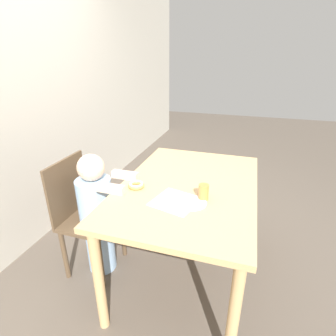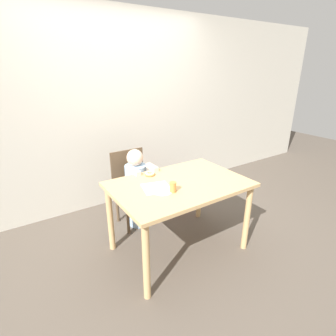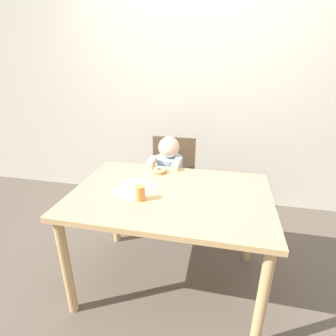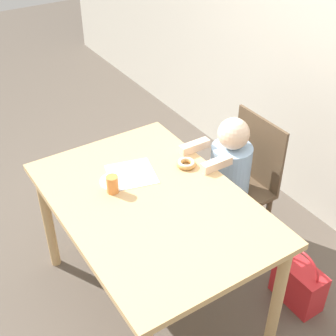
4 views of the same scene
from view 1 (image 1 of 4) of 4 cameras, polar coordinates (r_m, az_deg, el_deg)
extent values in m
plane|color=brown|center=(2.21, 3.86, -21.40)|extent=(12.00, 12.00, 0.00)
cube|color=beige|center=(2.34, -31.61, 12.50)|extent=(8.00, 0.05, 2.50)
cube|color=tan|center=(1.77, 4.51, -4.05)|extent=(1.29, 0.88, 0.03)
cylinder|color=tan|center=(1.53, 14.06, -29.05)|extent=(0.06, 0.06, 0.73)
cylinder|color=tan|center=(2.43, 16.22, -7.01)|extent=(0.06, 0.06, 0.73)
cylinder|color=tan|center=(1.69, -14.81, -22.74)|extent=(0.06, 0.06, 0.73)
cylinder|color=tan|center=(2.54, -1.06, -4.68)|extent=(0.06, 0.06, 0.73)
cube|color=brown|center=(2.06, -16.19, -10.62)|extent=(0.42, 0.37, 0.03)
cube|color=brown|center=(2.04, -21.05, -4.07)|extent=(0.42, 0.02, 0.44)
cylinder|color=brown|center=(2.01, -14.42, -19.47)|extent=(0.04, 0.04, 0.43)
cylinder|color=brown|center=(2.24, -9.74, -13.89)|extent=(0.04, 0.04, 0.43)
cylinder|color=brown|center=(2.16, -21.58, -17.09)|extent=(0.04, 0.04, 0.43)
cylinder|color=brown|center=(2.37, -16.39, -12.21)|extent=(0.04, 0.04, 0.43)
cylinder|color=#99BCE0|center=(2.16, -14.47, -15.59)|extent=(0.21, 0.21, 0.45)
cylinder|color=#99BCE0|center=(1.94, -15.61, -6.71)|extent=(0.25, 0.25, 0.32)
sphere|color=beige|center=(1.84, -16.45, 0.10)|extent=(0.19, 0.19, 0.19)
cube|color=beige|center=(1.69, -12.45, -4.37)|extent=(0.05, 0.19, 0.05)
cube|color=beige|center=(1.85, -9.34, -1.53)|extent=(0.05, 0.19, 0.05)
torus|color=tan|center=(1.72, -6.92, -3.77)|extent=(0.11, 0.11, 0.03)
torus|color=white|center=(1.72, -6.93, -3.46)|extent=(0.09, 0.09, 0.02)
cube|color=white|center=(1.56, 1.59, -7.24)|extent=(0.30, 0.30, 0.00)
cube|color=red|center=(2.66, -8.72, -9.26)|extent=(0.30, 0.15, 0.26)
torus|color=red|center=(2.59, -8.90, -6.80)|extent=(0.24, 0.02, 0.24)
cylinder|color=orange|center=(1.58, 7.74, -5.18)|extent=(0.06, 0.06, 0.09)
cylinder|color=silver|center=(1.55, 5.22, -7.51)|extent=(0.17, 0.17, 0.01)
camera|label=2|loc=(1.55, 103.36, 4.27)|focal=28.00mm
camera|label=3|loc=(2.18, 51.87, 15.26)|focal=28.00mm
camera|label=4|loc=(3.23, 32.79, 32.81)|focal=50.00mm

